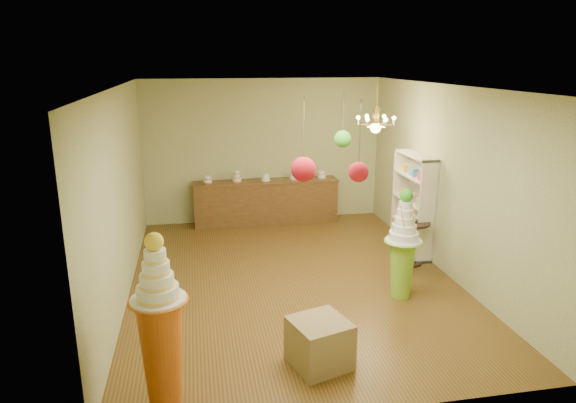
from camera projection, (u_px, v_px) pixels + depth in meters
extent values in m
plane|color=#573C17|center=(293.00, 279.00, 8.15)|extent=(6.50, 6.50, 0.00)
plane|color=silver|center=(293.00, 86.00, 7.34)|extent=(6.50, 6.50, 0.00)
cube|color=tan|center=(264.00, 151.00, 10.83)|extent=(5.00, 0.04, 3.00)
cube|color=tan|center=(361.00, 273.00, 4.67)|extent=(5.00, 0.04, 3.00)
cube|color=tan|center=(121.00, 196.00, 7.31)|extent=(0.04, 6.50, 3.00)
cube|color=tan|center=(446.00, 181.00, 8.19)|extent=(0.04, 6.50, 3.00)
cone|color=#7FBB29|center=(402.00, 269.00, 7.45)|extent=(0.40, 0.40, 0.86)
cylinder|color=white|center=(403.00, 240.00, 7.33)|extent=(0.54, 0.54, 0.03)
cylinder|color=white|center=(404.00, 236.00, 7.31)|extent=(0.44, 0.44, 0.11)
cylinder|color=white|center=(404.00, 228.00, 7.28)|extent=(0.36, 0.36, 0.11)
cylinder|color=white|center=(405.00, 221.00, 7.25)|extent=(0.30, 0.30, 0.11)
cylinder|color=white|center=(405.00, 213.00, 7.22)|extent=(0.24, 0.24, 0.11)
cylinder|color=white|center=(406.00, 205.00, 7.19)|extent=(0.20, 0.20, 0.11)
sphere|color=green|center=(406.00, 196.00, 7.15)|extent=(0.19, 0.19, 0.19)
cone|color=#C65B17|center=(163.00, 357.00, 4.97)|extent=(0.52, 0.52, 1.19)
cylinder|color=white|center=(158.00, 299.00, 4.80)|extent=(0.62, 0.62, 0.03)
cylinder|color=white|center=(158.00, 292.00, 4.78)|extent=(0.47, 0.47, 0.12)
cylinder|color=white|center=(157.00, 280.00, 4.75)|extent=(0.37, 0.37, 0.12)
cylinder|color=white|center=(156.00, 268.00, 4.72)|extent=(0.30, 0.30, 0.12)
cylinder|color=white|center=(155.00, 256.00, 4.69)|extent=(0.24, 0.24, 0.12)
sphere|color=yellow|center=(154.00, 242.00, 4.65)|extent=(0.18, 0.18, 0.18)
cube|color=olive|center=(320.00, 343.00, 5.81)|extent=(0.76, 0.76, 0.55)
cube|color=brown|center=(266.00, 202.00, 10.84)|extent=(3.00, 0.50, 0.90)
cube|color=brown|center=(266.00, 181.00, 10.72)|extent=(3.04, 0.54, 0.03)
cylinder|color=white|center=(208.00, 179.00, 10.49)|extent=(0.18, 0.18, 0.16)
cylinder|color=white|center=(237.00, 176.00, 10.58)|extent=(0.18, 0.18, 0.24)
cylinder|color=white|center=(266.00, 177.00, 10.70)|extent=(0.18, 0.18, 0.16)
cylinder|color=white|center=(294.00, 174.00, 10.79)|extent=(0.18, 0.18, 0.24)
cylinder|color=white|center=(322.00, 175.00, 10.91)|extent=(0.18, 0.18, 0.16)
cube|color=beige|center=(421.00, 204.00, 9.10)|extent=(0.04, 1.20, 1.80)
cube|color=beige|center=(411.00, 226.00, 9.18)|extent=(0.30, 1.14, 0.03)
cube|color=beige|center=(413.00, 201.00, 9.06)|extent=(0.30, 1.14, 0.03)
cube|color=beige|center=(415.00, 177.00, 8.94)|extent=(0.30, 1.14, 0.03)
cylinder|color=black|center=(410.00, 262.00, 8.78)|extent=(0.47, 0.47, 0.04)
cylinder|color=black|center=(411.00, 243.00, 8.68)|extent=(0.09, 0.09, 0.73)
cylinder|color=black|center=(413.00, 223.00, 8.58)|extent=(0.71, 0.71, 0.04)
imported|color=beige|center=(413.00, 217.00, 8.56)|extent=(0.20, 0.20, 0.17)
cylinder|color=#403D2E|center=(304.00, 133.00, 5.58)|extent=(0.01, 0.01, 0.80)
sphere|color=#AE121F|center=(303.00, 169.00, 5.69)|extent=(0.28, 0.28, 0.28)
cylinder|color=#403D2E|center=(343.00, 115.00, 6.28)|extent=(0.01, 0.01, 0.58)
sphere|color=green|center=(343.00, 139.00, 6.36)|extent=(0.21, 0.21, 0.21)
cylinder|color=#403D2E|center=(360.00, 136.00, 5.20)|extent=(0.01, 0.01, 0.75)
sphere|color=#AE121F|center=(358.00, 172.00, 5.30)|extent=(0.21, 0.21, 0.21)
cylinder|color=#E9B552|center=(377.00, 98.00, 8.57)|extent=(0.02, 0.02, 0.50)
cylinder|color=#E9B552|center=(376.00, 116.00, 8.65)|extent=(0.10, 0.10, 0.30)
sphere|color=#FFE58C|center=(376.00, 128.00, 8.70)|extent=(0.18, 0.18, 0.18)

